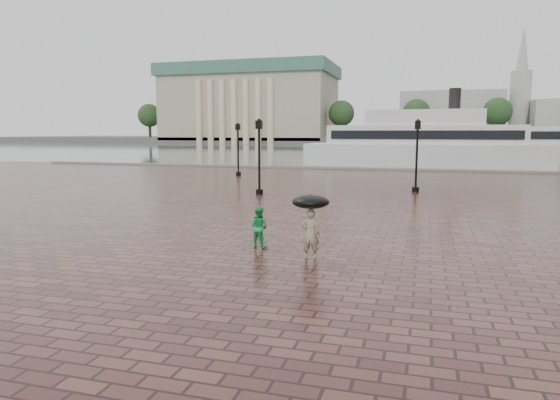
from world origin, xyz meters
The scene contains 11 objects.
ground centered at (0.00, 0.00, 0.00)m, with size 300.00×300.00×0.00m, color #391B1A.
harbour_water centered at (0.00, 92.00, 0.00)m, with size 240.00×240.00×0.00m, color #434D51.
quay_edge centered at (0.00, 32.00, 0.00)m, with size 80.00×0.60×0.30m, color slate.
far_shore centered at (0.00, 160.00, 1.00)m, with size 300.00×60.00×2.00m, color #4C4C47.
museum centered at (-55.00, 144.61, 13.91)m, with size 57.00×32.50×26.00m.
far_trees centered at (0.00, 138.00, 9.42)m, with size 188.00×8.00×13.50m.
street_lamps centered at (-5.00, 15.33, 2.33)m, with size 15.44×12.44×4.40m.
adult_pedestrian centered at (0.41, -4.19, 0.75)m, with size 0.55×0.36×1.51m, color gray.
child_pedestrian centered at (-1.52, -3.22, 0.67)m, with size 0.65×0.51×1.33m, color green.
ferry_near centered at (3.17, 38.31, 2.49)m, with size 25.46×6.81×8.30m.
umbrella centered at (0.41, -4.19, 1.70)m, with size 1.10×1.10×1.09m.
Camera 1 is at (3.63, -18.25, 3.72)m, focal length 32.00 mm.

